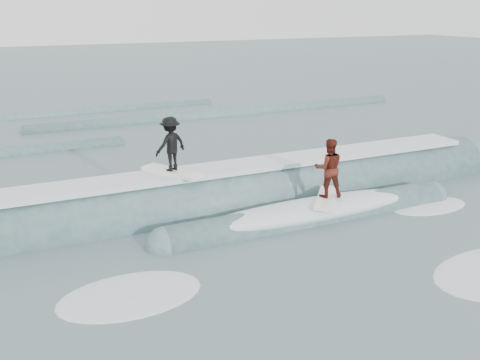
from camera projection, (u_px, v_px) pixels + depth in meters
name	position (u px, v px, depth m)	size (l,w,h in m)	color
ground	(308.00, 270.00, 12.69)	(160.00, 160.00, 0.00)	#40585D
breaking_wave	(238.00, 205.00, 16.70)	(21.98, 3.96, 2.37)	#35575A
surfer_black	(171.00, 147.00, 15.52)	(1.47, 2.01, 1.69)	white
surfer_red	(328.00, 171.00, 15.44)	(1.69, 1.90, 1.84)	white
whitewater	(405.00, 264.00, 12.95)	(13.33, 7.97, 0.10)	white
far_swells	(77.00, 130.00, 26.85)	(39.93, 8.65, 0.80)	#35575A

